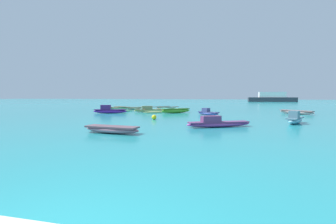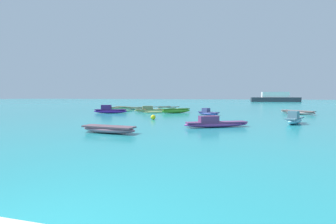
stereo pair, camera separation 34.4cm
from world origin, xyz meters
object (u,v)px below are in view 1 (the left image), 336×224
object	(u,v)px
moored_boat_3	(134,108)
moored_boat_9	(166,108)
moored_boat_1	(217,123)
moored_boat_8	(112,129)
moored_boat_2	(208,113)
distant_ferry	(272,98)
moored_boat_6	(151,110)
moored_boat_0	(296,112)
moored_boat_5	(176,111)
mooring_buoy_0	(154,117)
moored_boat_10	(109,110)
moored_boat_4	(295,119)
moored_boat_7	(116,109)

from	to	relation	value
moored_boat_3	moored_boat_9	world-z (taller)	moored_boat_9
moored_boat_9	moored_boat_1	bearing A→B (deg)	-33.48
moored_boat_8	moored_boat_2	bearing A→B (deg)	77.17
moored_boat_2	distant_ferry	distance (m)	55.33
moored_boat_6	moored_boat_9	bearing A→B (deg)	55.44
moored_boat_0	moored_boat_8	world-z (taller)	moored_boat_0
moored_boat_5	mooring_buoy_0	distance (m)	6.99
moored_boat_10	mooring_buoy_0	size ratio (longest dim) A/B	9.60
moored_boat_10	mooring_buoy_0	distance (m)	8.20
moored_boat_4	mooring_buoy_0	world-z (taller)	moored_boat_4
distant_ferry	moored_boat_8	bearing A→B (deg)	-108.21
moored_boat_2	moored_boat_3	xyz separation A→B (m)	(-10.42, 6.90, -0.05)
moored_boat_5	moored_boat_8	xyz separation A→B (m)	(-0.72, -13.62, -0.07)
moored_boat_0	moored_boat_4	xyz separation A→B (m)	(-2.75, -8.67, 0.09)
moored_boat_7	moored_boat_9	distance (m)	6.61
moored_boat_7	distant_ferry	world-z (taller)	distant_ferry
moored_boat_0	mooring_buoy_0	bearing A→B (deg)	-103.38
moored_boat_1	moored_boat_2	distance (m)	8.49
moored_boat_3	moored_boat_9	xyz separation A→B (m)	(4.49, 0.18, 0.01)
moored_boat_2	moored_boat_3	distance (m)	12.50
moored_boat_10	moored_boat_3	bearing A→B (deg)	77.81
moored_boat_4	moored_boat_9	xyz separation A→B (m)	(-12.00, 12.66, -0.11)
moored_boat_5	mooring_buoy_0	size ratio (longest dim) A/B	7.74
moored_boat_8	distant_ferry	world-z (taller)	distant_ferry
distant_ferry	moored_boat_10	bearing A→B (deg)	-117.44
moored_boat_5	moored_boat_9	bearing A→B (deg)	72.74
moored_boat_2	moored_boat_4	size ratio (longest dim) A/B	0.93
moored_boat_6	moored_boat_7	size ratio (longest dim) A/B	1.04
moored_boat_9	moored_boat_10	size ratio (longest dim) A/B	1.18
moored_boat_9	moored_boat_8	bearing A→B (deg)	-52.22
mooring_buoy_0	moored_boat_2	bearing A→B (deg)	53.00
moored_boat_9	moored_boat_3	bearing A→B (deg)	-145.10
moored_boat_1	moored_boat_5	distance (m)	11.11
moored_boat_7	moored_boat_10	xyz separation A→B (m)	(0.76, -3.25, 0.07)
distant_ferry	moored_boat_2	bearing A→B (deg)	-107.92
moored_boat_2	moored_boat_10	xyz separation A→B (m)	(-10.41, -0.20, 0.08)
moored_boat_1	moored_boat_8	bearing A→B (deg)	-170.98
moored_boat_8	mooring_buoy_0	xyz separation A→B (m)	(0.27, 6.65, -0.01)
moored_boat_4	mooring_buoy_0	xyz separation A→B (m)	(-10.01, 0.35, -0.12)
moored_boat_0	moored_boat_4	distance (m)	9.09
moored_boat_1	mooring_buoy_0	size ratio (longest dim) A/B	10.38
moored_boat_8	distant_ferry	xyz separation A→B (m)	(21.23, 64.52, 1.03)
moored_boat_1	moored_boat_7	distance (m)	16.70
moored_boat_0	mooring_buoy_0	size ratio (longest dim) A/B	7.88
moored_boat_1	moored_boat_5	size ratio (longest dim) A/B	1.34
moored_boat_7	moored_boat_9	xyz separation A→B (m)	(5.24, 4.03, -0.06)
moored_boat_0	moored_boat_1	world-z (taller)	moored_boat_1
moored_boat_2	moored_boat_10	distance (m)	10.41
moored_boat_10	distant_ferry	size ratio (longest dim) A/B	0.27
moored_boat_0	distant_ferry	distance (m)	50.23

